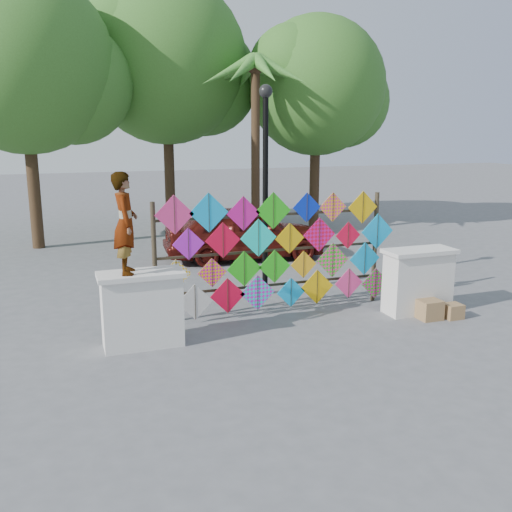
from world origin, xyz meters
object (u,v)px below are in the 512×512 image
Objects in this scene: kite_rack at (278,252)px; lamppost at (265,171)px; sedan at (245,232)px; vendor_woman at (125,223)px.

kite_rack is 1.12× the size of lamppost.
kite_rack is 1.12× the size of sedan.
lamppost reaches higher than vendor_woman.
vendor_woman is at bearing 151.08° from sedan.
vendor_woman is 7.01m from sedan.
vendor_woman is at bearing -145.54° from lamppost.
lamppost is (-0.69, -3.48, 1.93)m from sedan.
vendor_woman is 3.93m from lamppost.
sedan is 4.04m from lamppost.
kite_rack reaches higher than sedan.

